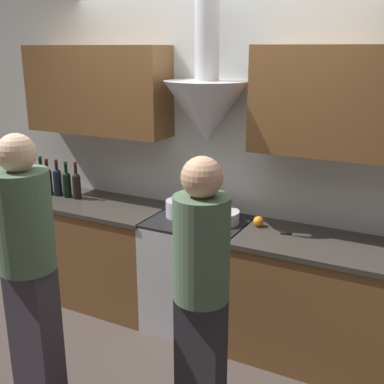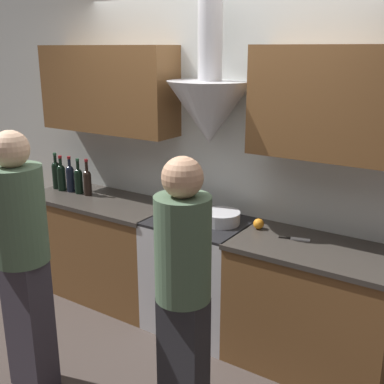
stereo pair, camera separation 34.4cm
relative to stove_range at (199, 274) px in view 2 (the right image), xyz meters
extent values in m
plane|color=#423833|center=(0.00, -0.35, -0.45)|extent=(12.00, 12.00, 0.00)
cube|color=silver|center=(0.00, 0.33, 0.85)|extent=(8.40, 0.06, 2.60)
cone|color=silver|center=(0.00, 0.13, 1.23)|extent=(0.62, 0.62, 0.45)
cylinder|color=silver|center=(0.00, 0.13, 1.78)|extent=(0.17, 0.17, 0.64)
cube|color=brown|center=(-1.00, 0.15, 1.35)|extent=(1.27, 0.32, 0.70)
cube|color=brown|center=(0.90, 0.15, 1.35)|extent=(1.07, 0.32, 0.70)
cube|color=brown|center=(-1.00, 0.00, -0.02)|extent=(1.27, 0.60, 0.85)
cube|color=#38332D|center=(-1.00, 0.00, 0.42)|extent=(1.30, 0.62, 0.03)
cube|color=brown|center=(0.90, 0.00, -0.02)|extent=(1.07, 0.60, 0.85)
cube|color=#38332D|center=(0.90, 0.00, 0.42)|extent=(1.09, 0.62, 0.03)
cube|color=silver|center=(0.00, 0.00, -0.01)|extent=(0.73, 0.60, 0.87)
cube|color=black|center=(0.00, -0.30, -0.05)|extent=(0.51, 0.01, 0.39)
cube|color=black|center=(0.00, 0.00, 0.43)|extent=(0.73, 0.60, 0.02)
cube|color=silver|center=(0.00, 0.27, 0.37)|extent=(0.73, 0.06, 0.10)
cylinder|color=black|center=(-1.56, 0.01, 0.55)|extent=(0.07, 0.07, 0.21)
sphere|color=black|center=(-1.56, 0.01, 0.65)|extent=(0.07, 0.07, 0.07)
cylinder|color=black|center=(-1.56, 0.01, 0.71)|extent=(0.03, 0.03, 0.08)
cylinder|color=#234C33|center=(-1.56, 0.01, 0.76)|extent=(0.03, 0.03, 0.02)
cylinder|color=black|center=(-1.47, -0.01, 0.54)|extent=(0.08, 0.08, 0.20)
sphere|color=black|center=(-1.47, -0.01, 0.64)|extent=(0.07, 0.07, 0.07)
cylinder|color=black|center=(-1.47, -0.01, 0.70)|extent=(0.03, 0.03, 0.08)
cylinder|color=maroon|center=(-1.47, -0.01, 0.75)|extent=(0.03, 0.03, 0.02)
cylinder|color=black|center=(-1.38, 0.01, 0.54)|extent=(0.07, 0.07, 0.20)
sphere|color=black|center=(-1.38, 0.01, 0.64)|extent=(0.07, 0.07, 0.07)
cylinder|color=black|center=(-1.38, 0.01, 0.70)|extent=(0.03, 0.03, 0.08)
cylinder|color=maroon|center=(-1.38, 0.01, 0.75)|extent=(0.03, 0.03, 0.02)
cylinder|color=black|center=(-1.27, 0.01, 0.53)|extent=(0.07, 0.07, 0.19)
sphere|color=black|center=(-1.27, 0.01, 0.63)|extent=(0.07, 0.07, 0.07)
cylinder|color=black|center=(-1.27, 0.01, 0.69)|extent=(0.03, 0.03, 0.09)
cylinder|color=#234C33|center=(-1.27, 0.01, 0.74)|extent=(0.03, 0.03, 0.02)
cylinder|color=black|center=(-1.17, 0.01, 0.53)|extent=(0.07, 0.07, 0.19)
sphere|color=black|center=(-1.17, 0.01, 0.63)|extent=(0.07, 0.07, 0.07)
cylinder|color=black|center=(-1.17, 0.01, 0.69)|extent=(0.03, 0.03, 0.10)
cylinder|color=maroon|center=(-1.17, 0.01, 0.75)|extent=(0.03, 0.03, 0.02)
cylinder|color=silver|center=(-0.16, 0.02, 0.50)|extent=(0.22, 0.22, 0.13)
cylinder|color=silver|center=(0.16, 0.04, 0.48)|extent=(0.28, 0.28, 0.09)
sphere|color=orange|center=(0.44, 0.09, 0.48)|extent=(0.08, 0.08, 0.08)
cube|color=silver|center=(0.77, 0.06, 0.44)|extent=(0.13, 0.07, 0.01)
cube|color=black|center=(0.67, 0.03, 0.44)|extent=(0.08, 0.04, 0.01)
cube|color=#38333D|center=(-0.52, -1.18, 0.00)|extent=(0.28, 0.18, 0.89)
cylinder|color=#4C664C|center=(-0.52, -1.18, 0.73)|extent=(0.33, 0.33, 0.59)
sphere|color=#E0B28E|center=(-0.52, -1.18, 1.13)|extent=(0.22, 0.22, 0.22)
cube|color=#28282D|center=(0.48, -0.92, -0.04)|extent=(0.26, 0.17, 0.82)
cylinder|color=#4C664C|center=(0.48, -0.92, 0.66)|extent=(0.31, 0.31, 0.58)
sphere|color=tan|center=(0.48, -0.92, 1.05)|extent=(0.22, 0.22, 0.22)
camera|label=1|loc=(1.52, -3.03, 1.68)|focal=45.00mm
camera|label=2|loc=(1.81, -2.86, 1.68)|focal=45.00mm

